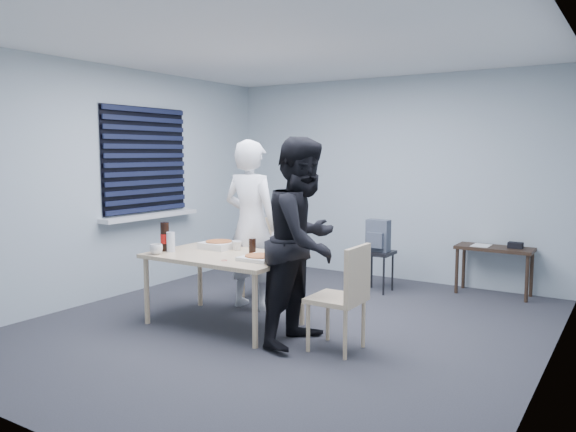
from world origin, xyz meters
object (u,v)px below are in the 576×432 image
Objects in this scene: backpack at (378,236)px; mug_b at (237,246)px; person_black at (304,241)px; person_white at (251,225)px; soda_bottle at (165,237)px; side_table at (494,254)px; chair_far at (268,252)px; chair_right at (346,291)px; mug_a at (156,249)px; dining_table at (224,260)px; stool at (378,260)px.

backpack is 1.88m from mug_b.
person_white is at bearing 57.89° from person_black.
side_table is at bearing 46.93° from soda_bottle.
chair_far is 0.50× the size of person_black.
person_black is (1.16, -1.15, 0.37)m from chair_far.
chair_right is at bearing -68.91° from backpack.
chair_far is at bearing 78.87° from mug_a.
dining_table reaches higher than stool.
mug_b is at bearing 73.52° from person_black.
person_black is (1.03, -0.64, 0.00)m from person_white.
chair_right is at bearing -36.70° from chair_far.
backpack is at bearing 66.36° from mug_b.
dining_table is at bearing 101.31° from person_white.
chair_right reaches higher than dining_table.
mug_a is at bearing -118.61° from stool.
dining_table is at bearing -77.36° from chair_far.
backpack is at bearing 69.70° from dining_table.
mug_a is 1.23× the size of mug_b.
soda_bottle is (-0.48, -0.78, -0.07)m from person_white.
stool is at bearing 61.39° from mug_a.
chair_right is at bearing -103.31° from side_table.
chair_right is 1.84× the size of stool.
mug_a is (-0.54, -0.34, 0.11)m from dining_table.
chair_far reaches higher than side_table.
stool is at bearing 106.19° from chair_right.
person_white is at bearing -121.91° from stool.
person_black is 3.66× the size of stool.
person_white reaches higher than chair_far.
chair_far is at bearing 104.36° from mug_b.
chair_far is 3.16× the size of soda_bottle.
chair_far reaches higher than mug_a.
chair_right is at bearing -2.11° from dining_table.
chair_right is at bearing 3.44° from soda_bottle.
chair_right is at bearing 155.31° from person_white.
stool is 4.83× the size of mug_b.
dining_table is 2.10m from backpack.
soda_bottle is (-1.91, -0.12, 0.30)m from chair_right.
mug_a reaches higher than dining_table.
side_table is at bearing 52.79° from dining_table.
chair_far is 2.60m from side_table.
backpack is 1.33× the size of soda_bottle.
chair_far is at bearing -75.77° from person_white.
person_black is at bearing -111.67° from side_table.
backpack is (0.98, 0.85, 0.15)m from chair_far.
person_white is 0.91m from soda_bottle.
side_table is (1.02, 2.57, -0.40)m from person_black.
mug_b is at bearing -108.81° from backpack.
mug_b is at bearing 48.87° from mug_a.
mug_a is at bearing -147.53° from dining_table.
stool is (0.85, 1.36, -0.51)m from person_white.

